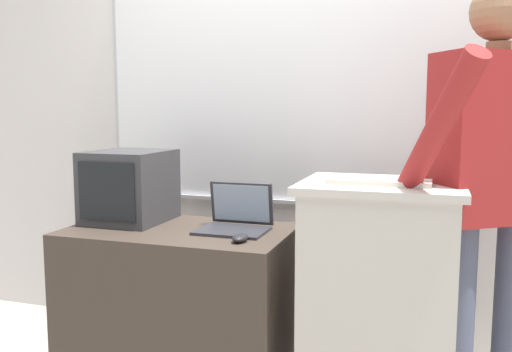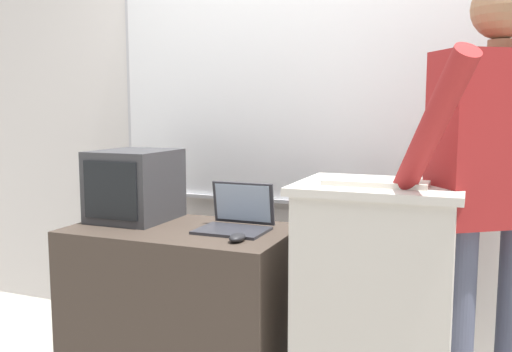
{
  "view_description": "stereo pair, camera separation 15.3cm",
  "coord_description": "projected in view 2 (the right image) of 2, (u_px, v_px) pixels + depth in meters",
  "views": [
    {
      "loc": [
        0.58,
        -1.77,
        1.29
      ],
      "look_at": [
        -0.14,
        0.45,
        1.01
      ],
      "focal_mm": 38.0,
      "sensor_mm": 36.0,
      "label": 1
    },
    {
      "loc": [
        0.73,
        -1.72,
        1.29
      ],
      "look_at": [
        -0.14,
        0.45,
        1.01
      ],
      "focal_mm": 38.0,
      "sensor_mm": 36.0,
      "label": 2
    }
  ],
  "objects": [
    {
      "name": "wireless_keyboard",
      "position": [
        375.0,
        183.0,
        2.03
      ],
      "size": [
        0.39,
        0.14,
        0.02
      ],
      "color": "beige",
      "rests_on": "lectern_podium"
    },
    {
      "name": "computer_mouse_by_laptop",
      "position": [
        237.0,
        238.0,
        2.2
      ],
      "size": [
        0.06,
        0.1,
        0.03
      ],
      "color": "black",
      "rests_on": "side_desk"
    },
    {
      "name": "person_presenter",
      "position": [
        493.0,
        178.0,
        2.03
      ],
      "size": [
        0.62,
        0.76,
        1.77
      ],
      "rotation": [
        0.0,
        0.0,
        0.61
      ],
      "color": "#474C60",
      "rests_on": "ground_plane"
    },
    {
      "name": "laptop",
      "position": [
        237.0,
        217.0,
        2.43
      ],
      "size": [
        0.3,
        0.26,
        0.21
      ],
      "color": "#28282D",
      "rests_on": "side_desk"
    },
    {
      "name": "back_wall",
      "position": [
        327.0,
        74.0,
        2.87
      ],
      "size": [
        6.4,
        0.17,
        2.97
      ],
      "color": "silver",
      "rests_on": "ground_plane"
    },
    {
      "name": "crt_monitor",
      "position": [
        135.0,
        185.0,
        2.63
      ],
      "size": [
        0.35,
        0.39,
        0.34
      ],
      "color": "#333335",
      "rests_on": "side_desk"
    },
    {
      "name": "side_desk",
      "position": [
        182.0,
        307.0,
        2.52
      ],
      "size": [
        1.0,
        0.59,
        0.76
      ],
      "color": "#382D26",
      "rests_on": "ground_plane"
    },
    {
      "name": "lectern_podium",
      "position": [
        376.0,
        309.0,
        2.15
      ],
      "size": [
        0.62,
        0.52,
        1.01
      ],
      "color": "#BCB7AD",
      "rests_on": "ground_plane"
    }
  ]
}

